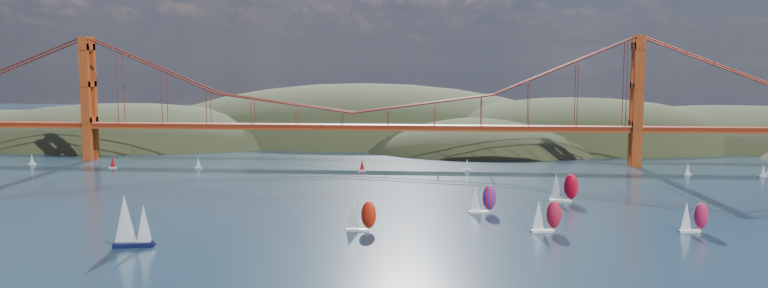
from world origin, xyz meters
The scene contains 16 objects.
ground centered at (0.00, 0.00, 0.00)m, with size 1200.00×1200.00×0.00m, color black.
headlands centered at (44.95, 278.29, -12.46)m, with size 725.00×225.00×96.00m.
bridge centered at (-1.75, 180.00, 32.23)m, with size 552.00×12.00×55.00m.
sloop_navy centered at (-34.36, 26.42, 6.24)m, with size 9.50×6.14×14.15m.
racer_0 centered at (18.44, 47.44, 4.31)m, with size 7.90×3.17×9.13m.
racer_1 centered at (66.55, 50.90, 4.41)m, with size 8.33×4.64×9.34m.
racer_2 centered at (104.69, 53.95, 4.18)m, with size 7.87×3.99×8.85m.
racer_3 centered at (77.33, 93.65, 4.86)m, with size 9.14×4.50×10.29m.
racer_rwb centered at (51.08, 74.07, 4.43)m, with size 8.35×4.49×9.37m.
distant_boat_1 centered at (-137.48, 161.56, 2.41)m, with size 3.00×2.00×4.70m.
distant_boat_2 centered at (-98.06, 154.12, 2.41)m, with size 3.00×2.00×4.70m.
distant_boat_3 centered at (-62.44, 157.06, 2.41)m, with size 3.00×2.00×4.70m.
distant_boat_4 centered at (134.44, 155.18, 2.41)m, with size 3.00×2.00×4.70m.
distant_boat_5 centered at (161.98, 153.00, 2.41)m, with size 3.00×2.00×4.70m.
distant_boat_8 centered at (48.80, 160.33, 2.41)m, with size 3.00×2.00×4.70m.
distant_boat_9 centered at (6.42, 154.51, 2.41)m, with size 3.00×2.00×4.70m.
Camera 1 is at (41.12, -142.96, 44.35)m, focal length 35.00 mm.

